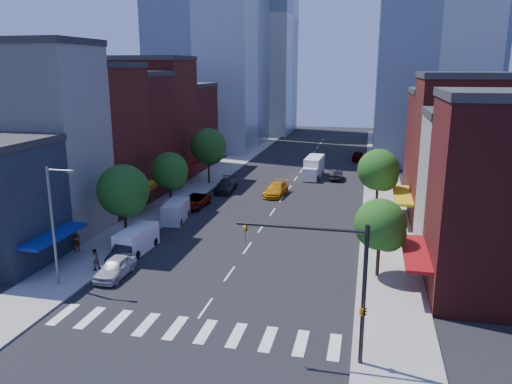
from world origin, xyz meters
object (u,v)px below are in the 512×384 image
Objects in this scene: parked_car_second at (125,252)px; cargo_van_far at (176,212)px; pedestrian_near at (76,241)px; box_truck at (314,168)px; cargo_van_near at (136,240)px; parked_car_third at (195,201)px; traffic_car_oncoming at (336,175)px; pedestrian_far at (95,260)px; traffic_car_far at (358,156)px; parked_car_rear at (226,185)px; parked_car_front at (115,267)px; taxi at (276,189)px.

cargo_van_far reaches higher than parked_car_second.
box_truck is at bearing -4.67° from pedestrian_near.
parked_car_third is at bearing 92.12° from cargo_van_near.
cargo_van_near is 2.58× the size of pedestrian_near.
traffic_car_oncoming is 2.54× the size of pedestrian_far.
cargo_van_near is 1.13× the size of traffic_car_oncoming.
traffic_car_far is at bearing 59.06° from cargo_van_far.
traffic_car_far is at bearing 67.90° from parked_car_second.
traffic_car_far is at bearing 54.86° from parked_car_rear.
traffic_car_oncoming is at bearing -172.62° from pedestrian_far.
traffic_car_far is (17.98, 40.95, -0.23)m from cargo_van_far.
traffic_car_far is (18.00, 52.51, 0.06)m from parked_car_second.
parked_car_third is at bearing 52.37° from traffic_car_oncoming.
box_truck is (11.91, 25.33, 0.38)m from cargo_van_far.
parked_car_rear is 23.24m from cargo_van_near.
parked_car_front reaches higher than parked_car_second.
pedestrian_far is at bearing -102.07° from cargo_van_far.
pedestrian_near is (-20.38, -35.24, 0.40)m from traffic_car_oncoming.
parked_car_second is at bearing -172.79° from pedestrian_far.
parked_car_third is 14.98m from cargo_van_near.
parked_car_rear is (1.45, 8.20, 0.07)m from parked_car_third.
cargo_van_far is at bearing 66.29° from traffic_car_far.
box_truck is (11.77, 19.72, 0.67)m from parked_car_third.
traffic_car_oncoming is (15.23, 18.80, -0.01)m from parked_car_third.
box_truck is (-3.46, 0.93, 0.68)m from traffic_car_oncoming.
parked_car_front is 14.91m from cargo_van_far.
parked_car_second is 1.02× the size of traffic_car_oncoming.
parked_car_third is at bearing -118.14° from box_truck.
parked_car_rear is 1.00× the size of taxi.
pedestrian_far is (-2.80, -28.13, 0.21)m from parked_car_rear.
traffic_car_far is 2.41× the size of pedestrian_near.
pedestrian_far is at bearing -112.13° from pedestrian_near.
cargo_van_near is 9.37m from cargo_van_far.
taxi is 2.87× the size of pedestrian_near.
parked_car_second is at bearing -105.22° from box_truck.
box_truck is at bearing 73.92° from parked_car_front.
cargo_van_near is 36.69m from box_truck.
traffic_car_far is (9.50, 27.78, -0.01)m from taxi.
pedestrian_far reaches higher than parked_car_front.
pedestrian_near reaches higher than parked_car_front.
parked_car_rear is at bearing 81.84° from parked_car_third.
taxi is 12.63m from box_truck.
parked_car_front is 0.97× the size of traffic_car_far.
traffic_car_far is at bearing -3.54° from pedestrian_near.
parked_car_third is 1.04× the size of cargo_van_far.
cargo_van_far is at bearing -100.54° from parked_car_rear.
cargo_van_far is at bearing -117.19° from taxi.
parked_car_front is at bearing -104.01° from pedestrian_near.
taxi is (8.50, 24.73, 0.07)m from parked_car_second.
cargo_van_far is 2.92× the size of pedestrian_far.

